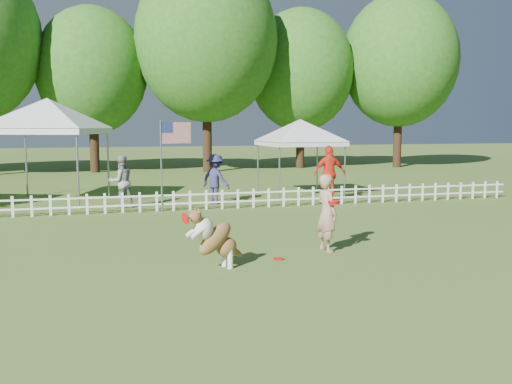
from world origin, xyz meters
TOP-DOWN VIEW (x-y plane):
  - ground at (0.00, 0.00)m, footprint 120.00×120.00m
  - picket_fence at (0.00, 7.00)m, footprint 22.00×0.08m
  - handler at (1.51, 0.58)m, footprint 0.47×0.63m
  - dog at (-0.95, -0.23)m, footprint 1.15×0.71m
  - frisbee_on_turf at (0.36, 0.17)m, footprint 0.26×0.26m
  - canopy_tent_left at (-4.45, 10.15)m, footprint 4.16×4.16m
  - canopy_tent_right at (4.18, 9.44)m, footprint 2.71×2.71m
  - flag_pole at (-1.10, 6.97)m, footprint 1.03×0.41m
  - spectator_a at (-2.22, 8.11)m, footprint 0.96×0.85m
  - spectator_b at (0.80, 8.20)m, footprint 1.14×1.19m
  - spectator_c at (4.70, 7.92)m, footprint 1.12×0.49m
  - tree_center_left at (-3.00, 22.50)m, footprint 6.00×6.00m
  - tree_center_right at (3.00, 21.00)m, footprint 7.60×7.60m
  - tree_right at (9.00, 22.50)m, footprint 6.20×6.20m
  - tree_far_right at (15.00, 21.50)m, footprint 7.00×7.00m

SIDE VIEW (x-z plane):
  - ground at x=0.00m, z-range 0.00..0.00m
  - frisbee_on_turf at x=0.36m, z-range 0.00..0.02m
  - picket_fence at x=0.00m, z-range 0.00..0.60m
  - dog at x=-0.95m, z-range 0.00..1.12m
  - handler at x=1.51m, z-range 0.00..1.59m
  - spectator_b at x=0.80m, z-range 0.00..1.63m
  - spectator_a at x=-2.22m, z-range 0.00..1.64m
  - spectator_c at x=4.70m, z-range 0.00..1.88m
  - flag_pole at x=-1.10m, z-range 0.00..2.72m
  - canopy_tent_right at x=4.18m, z-range 0.00..2.73m
  - canopy_tent_left at x=-4.45m, z-range 0.00..3.39m
  - tree_center_left at x=-3.00m, z-range 0.00..9.80m
  - tree_right at x=9.00m, z-range 0.00..10.40m
  - tree_far_right at x=15.00m, z-range 0.00..11.40m
  - tree_center_right at x=3.00m, z-range 0.00..12.60m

